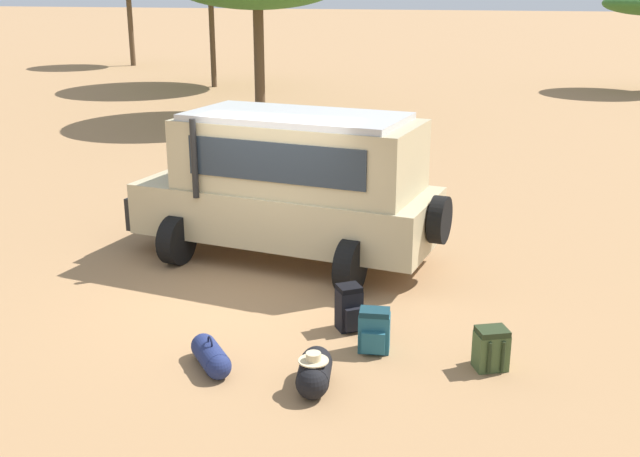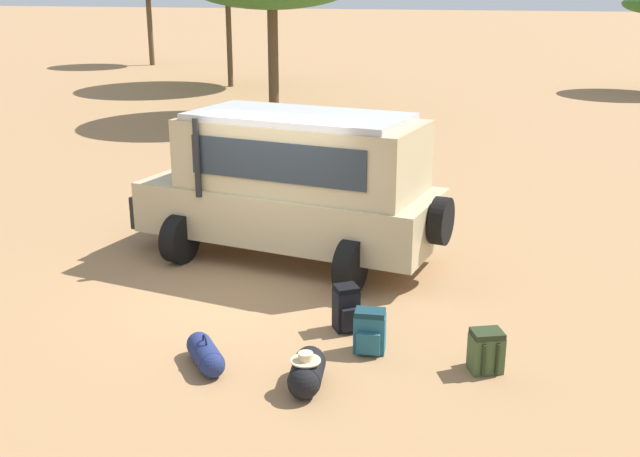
# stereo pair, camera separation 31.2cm
# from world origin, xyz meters

# --- Properties ---
(ground_plane) EXTENTS (320.00, 320.00, 0.00)m
(ground_plane) POSITION_xyz_m (0.00, 0.00, 0.00)
(ground_plane) COLOR #9E754C
(safari_vehicle) EXTENTS (5.42, 2.98, 2.44)m
(safari_vehicle) POSITION_xyz_m (0.01, 1.42, 1.29)
(safari_vehicle) COLOR tan
(safari_vehicle) RESTS_ON ground_plane
(backpack_beside_front_wheel) EXTENTS (0.42, 0.44, 0.62)m
(backpack_beside_front_wheel) POSITION_xyz_m (1.71, -0.92, 0.30)
(backpack_beside_front_wheel) COLOR black
(backpack_beside_front_wheel) RESTS_ON ground_plane
(backpack_cluster_center) EXTENTS (0.46, 0.47, 0.52)m
(backpack_cluster_center) POSITION_xyz_m (3.60, -1.40, 0.25)
(backpack_cluster_center) COLOR #42562D
(backpack_cluster_center) RESTS_ON ground_plane
(backpack_near_rear_wheel) EXTENTS (0.42, 0.40, 0.56)m
(backpack_near_rear_wheel) POSITION_xyz_m (2.18, -1.42, 0.27)
(backpack_near_rear_wheel) COLOR #235B6B
(backpack_near_rear_wheel) RESTS_ON ground_plane
(duffel_bag_low_black_case) EXTENTS (0.48, 0.85, 0.48)m
(duffel_bag_low_black_case) POSITION_xyz_m (1.77, -2.50, 0.19)
(duffel_bag_low_black_case) COLOR black
(duffel_bag_low_black_case) RESTS_ON ground_plane
(duffel_bag_soft_canvas) EXTENTS (0.72, 0.72, 0.41)m
(duffel_bag_soft_canvas) POSITION_xyz_m (0.46, -2.47, 0.16)
(duffel_bag_soft_canvas) COLOR navy
(duffel_bag_soft_canvas) RESTS_ON ground_plane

